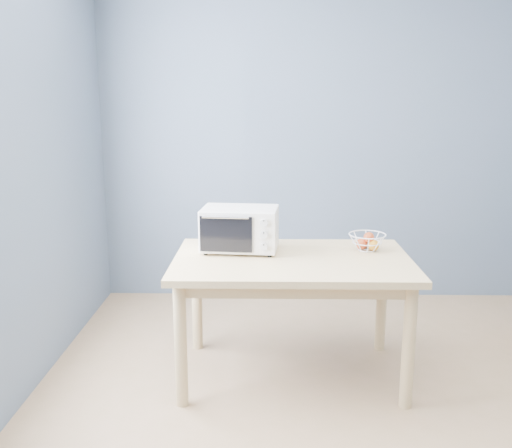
{
  "coord_description": "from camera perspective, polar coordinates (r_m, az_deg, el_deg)",
  "views": [
    {
      "loc": [
        -0.64,
        -2.47,
        1.68
      ],
      "look_at": [
        -0.7,
        0.89,
        0.93
      ],
      "focal_mm": 40.0,
      "sensor_mm": 36.0,
      "label": 1
    }
  ],
  "objects": [
    {
      "name": "fruit_basket",
      "position": [
        3.59,
        11.08,
        -1.71
      ],
      "size": [
        0.25,
        0.25,
        0.12
      ],
      "rotation": [
        0.0,
        0.0,
        -0.09
      ],
      "color": "white",
      "rests_on": "dining_table"
    },
    {
      "name": "toaster_oven",
      "position": [
        3.5,
        -1.92,
        -0.42
      ],
      "size": [
        0.49,
        0.36,
        0.27
      ],
      "rotation": [
        0.0,
        0.0,
        -0.09
      ],
      "color": "silver",
      "rests_on": "dining_table"
    },
    {
      "name": "room",
      "position": [
        2.58,
        15.43,
        3.62
      ],
      "size": [
        4.01,
        4.51,
        2.61
      ],
      "color": "#A6805C",
      "rests_on": "ground"
    },
    {
      "name": "dining_table",
      "position": [
        3.42,
        3.62,
        -5.01
      ],
      "size": [
        1.4,
        0.9,
        0.75
      ],
      "color": "#D9BD82",
      "rests_on": "ground"
    }
  ]
}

